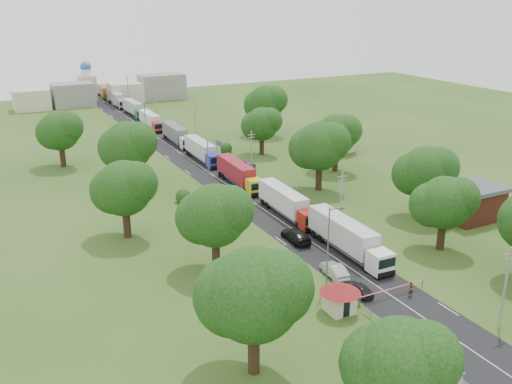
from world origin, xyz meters
TOP-DOWN VIEW (x-y plane):
  - ground at (0.00, 0.00)m, footprint 260.00×260.00m
  - road at (0.00, 20.00)m, footprint 8.00×200.00m
  - boom_barrier at (-1.36, -25.00)m, footprint 9.22×0.35m
  - guard_booth at (-7.20, -25.00)m, footprint 4.40×4.40m
  - kiosk at (-7.00, -40.00)m, footprint 2.30×2.30m
  - guard_rail at (-5.00, -35.00)m, footprint 0.10×17.00m
  - info_sign at (5.20, 35.00)m, footprint 0.12×3.10m
  - pole_0 at (5.50, -35.00)m, footprint 1.60×0.24m
  - pole_1 at (5.50, -7.00)m, footprint 1.60×0.24m
  - pole_2 at (5.50, 21.00)m, footprint 1.60×0.24m
  - pole_3 at (5.50, 49.00)m, footprint 1.60×0.24m
  - pole_4 at (5.50, 77.00)m, footprint 1.60×0.24m
  - pole_5 at (5.50, 105.00)m, footprint 1.60×0.24m
  - lamp_0 at (-5.35, -20.00)m, footprint 2.03×0.22m
  - lamp_1 at (-5.35, 15.00)m, footprint 2.03×0.22m
  - lamp_2 at (-5.35, 50.00)m, footprint 2.03×0.22m
  - tree_2 at (13.99, -17.86)m, footprint 8.00×8.00m
  - tree_3 at (19.99, -7.84)m, footprint 8.80×8.80m
  - tree_4 at (12.99, 10.17)m, footprint 9.60×9.60m
  - tree_5 at (21.99, 18.16)m, footprint 8.80×8.80m
  - tree_6 at (14.99, 35.14)m, footprint 8.00×8.00m
  - tree_7 at (23.99, 50.17)m, footprint 9.60×9.60m
  - tree_8 at (-14.01, -41.86)m, footprint 8.00×8.00m
  - tree_9 at (-20.01, -29.83)m, footprint 9.60×9.60m
  - tree_10 at (-15.01, -9.84)m, footprint 8.80×8.80m
  - tree_11 at (-22.01, 5.16)m, footprint 8.80×8.80m
  - tree_12 at (-16.01, 25.17)m, footprint 9.60×9.60m
  - tree_13 at (-24.01, 45.16)m, footprint 8.80×8.80m
  - house_brick at (26.00, -12.00)m, footprint 8.60×6.60m
  - house_cream at (30.00, 30.00)m, footprint 10.08×10.08m
  - distant_town at (0.68, 110.00)m, footprint 52.00×8.00m
  - church at (-4.00, 118.00)m, footprint 5.00×5.00m
  - truck_0 at (2.13, -13.35)m, footprint 2.96×15.76m
  - truck_1 at (1.81, 1.92)m, footprint 2.87×14.70m
  - truck_2 at (1.77, 18.86)m, footprint 2.98×14.80m
  - truck_3 at (1.94, 36.40)m, footprint 2.71×14.49m
  - truck_4 at (2.16, 52.33)m, footprint 2.79×14.32m
  - truck_5 at (1.72, 70.34)m, footprint 2.57×13.80m
  - truck_6 at (2.33, 87.74)m, footprint 2.83×14.33m
  - truck_7 at (1.88, 104.67)m, footprint 3.32×14.97m
  - truck_8 at (1.89, 120.97)m, footprint 2.87×13.66m
  - car_lane_front at (-3.00, -22.87)m, footprint 1.69×3.98m
  - car_lane_mid at (-3.00, -18.00)m, footprint 2.31×5.02m
  - car_lane_rear at (-1.79, -7.01)m, footprint 2.60×5.87m
  - car_verge_near at (5.50, 7.19)m, footprint 3.02×5.93m
  - car_verge_far at (8.00, 28.00)m, footprint 2.18×4.70m
  - pedestrian_near at (1.78, -26.04)m, footprint 0.68×0.48m
  - pedestrian_booth at (-4.80, -22.61)m, footprint 0.70×0.85m

SIDE VIEW (x-z plane):
  - ground at x=0.00m, z-range 0.00..0.00m
  - road at x=0.00m, z-range -0.02..0.02m
  - guard_rail at x=-5.00m, z-range -0.85..0.85m
  - car_lane_front at x=-3.00m, z-range 0.00..1.34m
  - car_verge_far at x=8.00m, z-range 0.00..1.56m
  - pedestrian_booth at x=-4.80m, z-range 0.00..1.57m
  - car_lane_mid at x=-3.00m, z-range 0.00..1.59m
  - car_verge_near at x=5.50m, z-range 0.00..1.60m
  - car_lane_rear at x=-1.79m, z-range 0.00..1.67m
  - pedestrian_near at x=1.78m, z-range 0.00..1.76m
  - boom_barrier at x=-1.36m, z-range 0.30..1.48m
  - kiosk at x=-7.00m, z-range 0.02..2.43m
  - truck_8 at x=1.89m, z-range 0.11..3.89m
  - truck_5 at x=1.72m, z-range 0.12..3.94m
  - truck_4 at x=2.16m, z-range 0.12..4.08m
  - truck_6 at x=2.33m, z-range 0.12..4.08m
  - truck_3 at x=1.94m, z-range 0.12..4.13m
  - truck_1 at x=1.81m, z-range 0.12..4.19m
  - guard_booth at x=-7.20m, z-range 0.44..3.89m
  - truck_2 at x=1.77m, z-range 0.12..4.22m
  - truck_7 at x=1.88m, z-range 0.13..4.26m
  - truck_0 at x=2.13m, z-range 0.13..4.50m
  - house_brick at x=26.00m, z-range 0.05..5.25m
  - info_sign at x=5.20m, z-range 0.95..5.05m
  - distant_town at x=0.68m, z-range -0.51..7.49m
  - house_cream at x=30.00m, z-range 0.74..6.54m
  - pole_0 at x=5.50m, z-range 0.18..9.18m
  - pole_1 at x=5.50m, z-range 0.18..9.18m
  - pole_2 at x=5.50m, z-range 0.18..9.18m
  - pole_3 at x=5.50m, z-range 0.18..9.18m
  - pole_4 at x=5.50m, z-range 0.18..9.18m
  - pole_5 at x=5.50m, z-range 0.18..9.18m
  - church at x=-4.00m, z-range -0.76..11.54m
  - lamp_0 at x=-5.35m, z-range 0.55..10.55m
  - lamp_1 at x=-5.35m, z-range 0.55..10.55m
  - lamp_2 at x=-5.35m, z-range 0.55..10.55m
  - tree_2 at x=13.99m, z-range 1.55..11.65m
  - tree_6 at x=14.99m, z-range 1.55..11.65m
  - tree_8 at x=-14.01m, z-range 1.55..11.65m
  - tree_3 at x=19.99m, z-range 1.69..12.76m
  - tree_5 at x=21.99m, z-range 1.69..12.76m
  - tree_10 at x=-15.01m, z-range 1.69..12.76m
  - tree_11 at x=-22.01m, z-range 1.69..12.76m
  - tree_13 at x=-24.01m, z-range 1.69..12.76m
  - tree_4 at x=12.99m, z-range 1.83..13.88m
  - tree_7 at x=23.99m, z-range 1.83..13.88m
  - tree_9 at x=-20.01m, z-range 1.83..13.88m
  - tree_12 at x=-16.01m, z-range 1.83..13.88m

